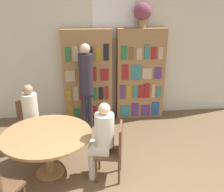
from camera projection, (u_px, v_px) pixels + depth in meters
The scene contains 10 objects.
wall_back at pixel (113, 51), 5.86m from camera, with size 6.40×0.07×3.00m.
bookshelf_left at pixel (88, 76), 5.79m from camera, with size 1.07×0.34×2.03m.
bookshelf_right at pixel (140, 74), 5.91m from camera, with size 1.07×0.34×2.03m.
flower_vase at pixel (143, 12), 5.44m from camera, with size 0.37×0.37×0.51m.
reading_table at pixel (47, 139), 3.99m from camera, with size 1.37×1.37×0.72m.
chair_left_side at pixel (30, 121), 4.84m from camera, with size 0.53×0.53×0.90m.
chair_far_side at pixel (114, 149), 3.95m from camera, with size 0.47×0.47×0.90m.
seated_reader_left at pixel (31, 114), 4.63m from camera, with size 0.38×0.41×1.24m.
seated_reader_right at pixel (102, 136), 3.89m from camera, with size 0.41×0.34×1.25m.
librarian_standing at pixel (86, 78), 5.29m from camera, with size 0.29×0.56×1.81m.
Camera 1 is at (-0.66, -2.27, 2.65)m, focal length 42.00 mm.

